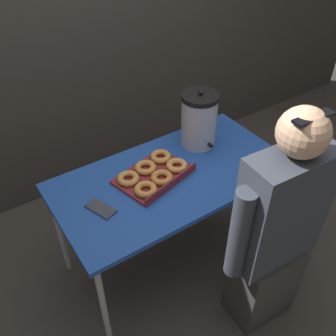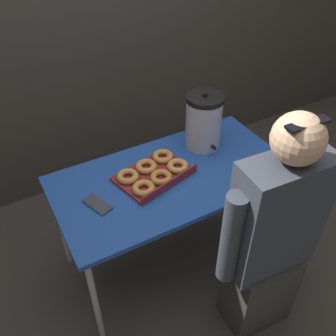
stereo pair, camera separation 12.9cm
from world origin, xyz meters
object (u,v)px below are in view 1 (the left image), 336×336
(coffee_urn, at_px, (199,120))
(cell_phone, at_px, (101,209))
(donut_box, at_px, (154,174))
(person_seated, at_px, (275,234))

(coffee_urn, distance_m, cell_phone, 0.78)
(cell_phone, bearing_deg, donut_box, -10.64)
(donut_box, distance_m, person_seated, 0.70)
(cell_phone, bearing_deg, coffee_urn, -6.64)
(coffee_urn, relative_size, cell_phone, 2.06)
(coffee_urn, height_order, person_seated, person_seated)
(coffee_urn, height_order, cell_phone, coffee_urn)
(person_seated, bearing_deg, donut_box, -60.13)
(donut_box, bearing_deg, cell_phone, 175.38)
(cell_phone, bearing_deg, person_seated, -60.96)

